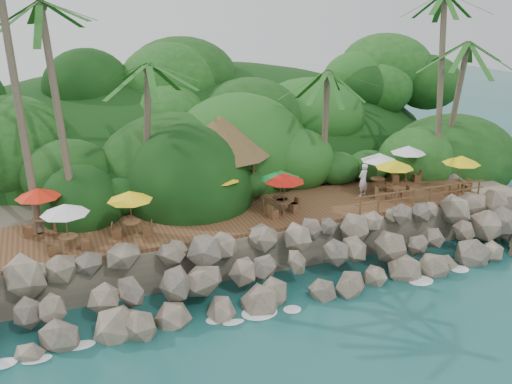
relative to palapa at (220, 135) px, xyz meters
name	(u,v)px	position (x,y,z in m)	size (l,w,h in m)	color
ground	(304,305)	(0.86, -9.21, -5.79)	(140.00, 140.00, 0.00)	#19514F
land_base	(204,179)	(0.86, 6.79, -4.74)	(32.00, 25.20, 2.10)	gray
jungle_hill	(179,165)	(0.86, 14.29, -5.79)	(44.80, 28.00, 15.40)	#143811
seawall	(287,263)	(0.86, -7.21, -4.64)	(29.00, 4.00, 2.30)	gray
terrace	(256,213)	(0.86, -3.21, -3.59)	(26.00, 5.00, 0.20)	brown
jungle_foliage	(208,198)	(0.86, 5.79, -5.79)	(44.00, 16.00, 12.00)	#143811
foam_line	(302,301)	(0.86, -8.91, -5.76)	(25.20, 0.80, 0.06)	white
palms	(261,25)	(2.22, -0.49, 5.81)	(31.34, 7.41, 13.48)	brown
palapa	(220,135)	(0.00, 0.00, 0.00)	(5.55, 5.55, 4.60)	brown
dining_clusters	(272,176)	(1.71, -3.34, -1.60)	(24.47, 5.31, 2.28)	brown
railing	(422,195)	(9.60, -5.56, -2.88)	(8.30, 0.10, 1.00)	brown
waiter	(363,180)	(7.41, -3.06, -2.55)	(0.69, 0.45, 1.89)	silver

